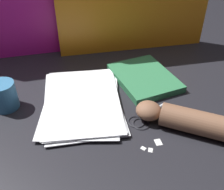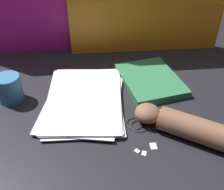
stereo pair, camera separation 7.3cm
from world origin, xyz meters
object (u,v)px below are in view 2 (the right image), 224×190
object	(u,v)px
mug	(9,89)
book_closed	(150,80)
paper_stack	(84,99)
scissors	(141,120)
hand_forearm	(189,127)

from	to	relation	value
mug	book_closed	bearing A→B (deg)	13.49
paper_stack	book_closed	distance (m)	0.25
scissors	hand_forearm	size ratio (longest dim) A/B	0.50
hand_forearm	book_closed	bearing A→B (deg)	106.71
paper_stack	scissors	xyz separation A→B (m)	(0.18, -0.09, -0.00)
paper_stack	scissors	bearing A→B (deg)	-27.40
paper_stack	scissors	size ratio (longest dim) A/B	2.44
paper_stack	hand_forearm	world-z (taller)	hand_forearm
scissors	mug	xyz separation A→B (m)	(-0.42, 0.10, 0.04)
hand_forearm	paper_stack	bearing A→B (deg)	153.93
book_closed	scissors	world-z (taller)	book_closed
book_closed	mug	distance (m)	0.48
book_closed	hand_forearm	distance (m)	0.28
book_closed	hand_forearm	world-z (taller)	hand_forearm
scissors	hand_forearm	xyz separation A→B (m)	(0.13, -0.06, 0.03)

